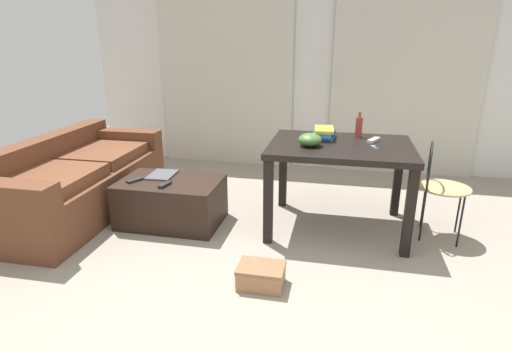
{
  "coord_description": "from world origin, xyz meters",
  "views": [
    {
      "loc": [
        0.4,
        -1.88,
        1.6
      ],
      "look_at": [
        -0.33,
        1.5,
        0.42
      ],
      "focal_mm": 28.66,
      "sensor_mm": 36.0,
      "label": 1
    }
  ],
  "objects_px": {
    "bottle_near": "(359,127)",
    "craft_table": "(340,156)",
    "couch": "(74,182)",
    "tv_remote_primary": "(165,185)",
    "bowl": "(310,140)",
    "coffee_table": "(171,202)",
    "tv_remote_secondary": "(135,180)",
    "book_stack": "(323,134)",
    "magazine": "(162,175)",
    "shoebox": "(261,276)",
    "scissors": "(375,148)",
    "wire_chair": "(437,179)",
    "tv_remote_on_table": "(374,140)"
  },
  "relations": [
    {
      "from": "bottle_near",
      "to": "craft_table",
      "type": "bearing_deg",
      "value": -116.81
    },
    {
      "from": "couch",
      "to": "tv_remote_primary",
      "type": "height_order",
      "value": "couch"
    },
    {
      "from": "bowl",
      "to": "coffee_table",
      "type": "bearing_deg",
      "value": -175.83
    },
    {
      "from": "bottle_near",
      "to": "tv_remote_secondary",
      "type": "relative_size",
      "value": 1.51
    },
    {
      "from": "couch",
      "to": "book_stack",
      "type": "height_order",
      "value": "book_stack"
    },
    {
      "from": "coffee_table",
      "to": "craft_table",
      "type": "height_order",
      "value": "craft_table"
    },
    {
      "from": "magazine",
      "to": "shoebox",
      "type": "distance_m",
      "value": 1.48
    },
    {
      "from": "coffee_table",
      "to": "tv_remote_secondary",
      "type": "height_order",
      "value": "tv_remote_secondary"
    },
    {
      "from": "craft_table",
      "to": "tv_remote_secondary",
      "type": "relative_size",
      "value": 7.94
    },
    {
      "from": "bowl",
      "to": "craft_table",
      "type": "bearing_deg",
      "value": 26.41
    },
    {
      "from": "scissors",
      "to": "tv_remote_primary",
      "type": "xyz_separation_m",
      "value": [
        -1.7,
        -0.28,
        -0.35
      ]
    },
    {
      "from": "scissors",
      "to": "shoebox",
      "type": "height_order",
      "value": "scissors"
    },
    {
      "from": "coffee_table",
      "to": "couch",
      "type": "bearing_deg",
      "value": 176.48
    },
    {
      "from": "wire_chair",
      "to": "bowl",
      "type": "xyz_separation_m",
      "value": [
        -1.03,
        -0.13,
        0.31
      ]
    },
    {
      "from": "bottle_near",
      "to": "magazine",
      "type": "distance_m",
      "value": 1.81
    },
    {
      "from": "shoebox",
      "to": "bowl",
      "type": "bearing_deg",
      "value": 76.36
    },
    {
      "from": "wire_chair",
      "to": "shoebox",
      "type": "xyz_separation_m",
      "value": [
        -1.25,
        -1.03,
        -0.43
      ]
    },
    {
      "from": "bottle_near",
      "to": "tv_remote_primary",
      "type": "height_order",
      "value": "bottle_near"
    },
    {
      "from": "book_stack",
      "to": "tv_remote_on_table",
      "type": "height_order",
      "value": "book_stack"
    },
    {
      "from": "craft_table",
      "to": "tv_remote_secondary",
      "type": "xyz_separation_m",
      "value": [
        -1.74,
        -0.29,
        -0.24
      ]
    },
    {
      "from": "coffee_table",
      "to": "bowl",
      "type": "distance_m",
      "value": 1.35
    },
    {
      "from": "scissors",
      "to": "book_stack",
      "type": "bearing_deg",
      "value": 151.44
    },
    {
      "from": "bottle_near",
      "to": "tv_remote_secondary",
      "type": "height_order",
      "value": "bottle_near"
    },
    {
      "from": "coffee_table",
      "to": "magazine",
      "type": "height_order",
      "value": "magazine"
    },
    {
      "from": "tv_remote_on_table",
      "to": "tv_remote_secondary",
      "type": "relative_size",
      "value": 1.17
    },
    {
      "from": "coffee_table",
      "to": "scissors",
      "type": "xyz_separation_m",
      "value": [
        1.72,
        0.14,
        0.56
      ]
    },
    {
      "from": "craft_table",
      "to": "tv_remote_on_table",
      "type": "height_order",
      "value": "tv_remote_on_table"
    },
    {
      "from": "coffee_table",
      "to": "scissors",
      "type": "distance_m",
      "value": 1.81
    },
    {
      "from": "couch",
      "to": "shoebox",
      "type": "bearing_deg",
      "value": -23.69
    },
    {
      "from": "wire_chair",
      "to": "bottle_near",
      "type": "height_order",
      "value": "bottle_near"
    },
    {
      "from": "couch",
      "to": "wire_chair",
      "type": "distance_m",
      "value": 3.25
    },
    {
      "from": "coffee_table",
      "to": "bowl",
      "type": "relative_size",
      "value": 4.64
    },
    {
      "from": "book_stack",
      "to": "tv_remote_secondary",
      "type": "xyz_separation_m",
      "value": [
        -1.58,
        -0.46,
        -0.39
      ]
    },
    {
      "from": "coffee_table",
      "to": "magazine",
      "type": "relative_size",
      "value": 2.96
    },
    {
      "from": "wire_chair",
      "to": "magazine",
      "type": "relative_size",
      "value": 2.72
    },
    {
      "from": "craft_table",
      "to": "magazine",
      "type": "xyz_separation_m",
      "value": [
        -1.57,
        -0.09,
        -0.24
      ]
    },
    {
      "from": "tv_remote_secondary",
      "to": "craft_table",
      "type": "bearing_deg",
      "value": 38.26
    },
    {
      "from": "bottle_near",
      "to": "bowl",
      "type": "height_order",
      "value": "bottle_near"
    },
    {
      "from": "craft_table",
      "to": "wire_chair",
      "type": "relative_size",
      "value": 1.44
    },
    {
      "from": "coffee_table",
      "to": "bowl",
      "type": "bearing_deg",
      "value": 4.17
    },
    {
      "from": "book_stack",
      "to": "tv_remote_primary",
      "type": "distance_m",
      "value": 1.43
    },
    {
      "from": "craft_table",
      "to": "scissors",
      "type": "bearing_deg",
      "value": -13.97
    },
    {
      "from": "bottle_near",
      "to": "magazine",
      "type": "bearing_deg",
      "value": -167.52
    },
    {
      "from": "craft_table",
      "to": "couch",
      "type": "bearing_deg",
      "value": -176.55
    },
    {
      "from": "tv_remote_on_table",
      "to": "couch",
      "type": "bearing_deg",
      "value": -148.27
    },
    {
      "from": "wire_chair",
      "to": "magazine",
      "type": "distance_m",
      "value": 2.36
    },
    {
      "from": "couch",
      "to": "tv_remote_secondary",
      "type": "height_order",
      "value": "couch"
    },
    {
      "from": "shoebox",
      "to": "tv_remote_on_table",
      "type": "bearing_deg",
      "value": 57.88
    },
    {
      "from": "tv_remote_primary",
      "to": "magazine",
      "type": "bearing_deg",
      "value": 130.16
    },
    {
      "from": "scissors",
      "to": "tv_remote_secondary",
      "type": "relative_size",
      "value": 0.75
    }
  ]
}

